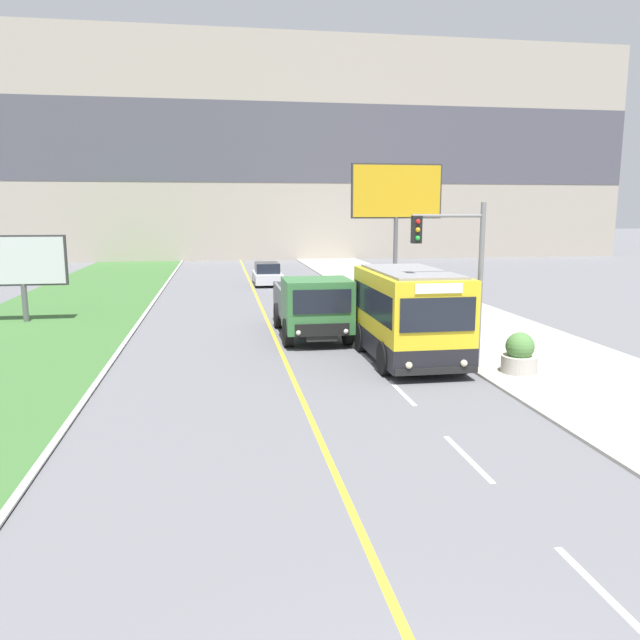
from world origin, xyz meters
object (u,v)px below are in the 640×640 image
Objects in this scene: planter_round_far at (394,294)px; planter_round_second at (465,327)px; planter_round_near at (519,355)px; traffic_light_mast at (459,264)px; billboard_small at (22,263)px; car_distant at (267,274)px; billboard_large at (397,196)px; planter_round_third at (420,307)px; city_bus at (409,316)px; dump_truck at (313,308)px.

planter_round_second is at bearing -89.48° from planter_round_far.
traffic_light_mast is at bearing 152.75° from planter_round_near.
planter_round_near is at bearing -34.39° from billboard_small.
traffic_light_mast reaches higher than planter_round_near.
car_distant is 0.58× the size of billboard_large.
billboard_large is at bearing 86.87° from planter_round_second.
planter_round_third is (-0.85, -7.11, -4.99)m from billboard_large.
traffic_light_mast is 5.03m from planter_round_second.
planter_round_second is 4.69m from planter_round_third.
city_bus is 4.29× the size of planter_round_third.
dump_truck reaches higher than planter_round_second.
car_distant is 20.45m from planter_round_second.
city_bus reaches higher than car_distant.
traffic_light_mast is 4.02× the size of planter_round_third.
planter_round_near is at bearing -89.94° from planter_round_third.
planter_round_third is at bearing 31.52° from dump_truck.
billboard_small is (-11.61, -12.44, 1.94)m from car_distant.
planter_round_second is at bearing -87.55° from planter_round_third.
planter_round_near is 1.04× the size of planter_round_far.
planter_round_near is (17.29, -11.83, -2.01)m from billboard_small.
traffic_light_mast is at bearing -55.24° from dump_truck.
planter_round_second is 9.37m from planter_round_far.
planter_round_far is at bearing 90.52° from planter_round_second.
car_distant is 15.95m from planter_round_third.
dump_truck is at bearing -25.54° from billboard_small.
planter_round_far is (0.10, 14.05, -0.02)m from planter_round_near.
billboard_large is 6.05× the size of planter_round_near.
dump_truck is 0.89× the size of billboard_large.
billboard_large is at bearing 73.28° from planter_round_far.
dump_truck is at bearing -124.33° from planter_round_far.
traffic_light_mast is 3.27m from planter_round_near.
car_distant is at bearing 103.17° from planter_round_near.
dump_truck is at bearing -120.68° from billboard_large.
planter_round_far is at bearing -106.72° from billboard_large.
planter_round_far is at bearing 76.37° from city_bus.
city_bus is 4.57× the size of planter_round_second.
planter_round_far is (-0.09, 9.37, -0.01)m from planter_round_second.
billboard_large is at bearing -50.09° from car_distant.
city_bus reaches higher than planter_round_near.
billboard_large is 6.29× the size of planter_round_far.
traffic_light_mast is 4.37× the size of planter_round_far.
planter_round_far is at bearing 7.27° from billboard_small.
city_bus is 17.49m from billboard_small.
traffic_light_mast is at bearing -99.12° from billboard_large.
traffic_light_mast is (4.01, -23.41, 2.60)m from car_distant.
traffic_light_mast is 15.99m from billboard_large.
planter_round_third is (-0.01, 9.37, 0.02)m from planter_round_near.
city_bus is 4.73m from dump_truck.
traffic_light_mast is 4.20× the size of planter_round_near.
car_distant is (-0.36, 18.16, -0.53)m from dump_truck.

